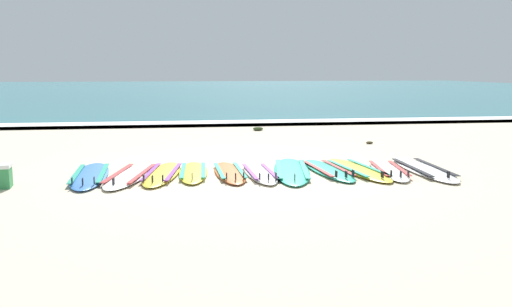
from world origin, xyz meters
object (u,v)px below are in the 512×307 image
surfboard_3 (193,172)px  surfboard_6 (292,171)px  surfboard_0 (90,175)px  surfboard_5 (260,173)px  surfboard_7 (328,170)px  surfboard_1 (130,175)px  surfboard_9 (389,170)px  surfboard_8 (358,170)px  surfboard_2 (162,174)px  surfboard_4 (230,172)px  surfboard_10 (423,169)px

surfboard_3 → surfboard_6: size_ratio=0.77×
surfboard_0 → surfboard_5: same height
surfboard_0 → surfboard_7: same height
surfboard_1 → surfboard_9: (4.61, -0.20, 0.00)m
surfboard_8 → surfboard_2: bearing=178.1°
surfboard_9 → surfboard_2: bearing=176.6°
surfboard_5 → surfboard_9: (2.36, -0.05, -0.00)m
surfboard_4 → surfboard_6: bearing=0.2°
surfboard_4 → surfboard_10: 3.56m
surfboard_5 → surfboard_3: bearing=167.2°
surfboard_7 → surfboard_9: size_ratio=1.05×
surfboard_2 → surfboard_3: same height
surfboard_7 → surfboard_8: 0.55m
surfboard_2 → surfboard_5: (1.70, -0.19, 0.00)m
surfboard_8 → surfboard_9: same height
surfboard_3 → surfboard_10: 4.21m
surfboard_5 → surfboard_7: same height
surfboard_3 → surfboard_1: bearing=-174.2°
surfboard_0 → surfboard_8: bearing=-1.9°
surfboard_7 → surfboard_10: (1.77, -0.14, -0.00)m
surfboard_3 → surfboard_7: same height
surfboard_5 → surfboard_6: bearing=14.5°
surfboard_7 → surfboard_10: 1.77m
surfboard_2 → surfboard_1: bearing=-175.8°
surfboard_9 → surfboard_10: same height
surfboard_1 → surfboard_2: size_ratio=1.08×
surfboard_4 → surfboard_8: same height
surfboard_0 → surfboard_1: same height
surfboard_1 → surfboard_5: 2.25m
surfboard_10 → surfboard_1: bearing=178.1°
surfboard_7 → surfboard_0: bearing=178.5°
surfboard_0 → surfboard_4: (2.41, -0.08, 0.00)m
surfboard_6 → surfboard_8: size_ratio=1.10×
surfboard_4 → surfboard_9: (2.88, -0.20, -0.00)m
surfboard_0 → surfboard_8: size_ratio=1.02×
surfboard_6 → surfboard_9: (1.76, -0.20, 0.00)m
surfboard_1 → surfboard_10: same height
surfboard_3 → surfboard_8: size_ratio=0.84×
surfboard_5 → surfboard_10: (3.03, -0.02, -0.00)m
surfboard_2 → surfboard_10: same height
surfboard_5 → surfboard_7: 1.27m
surfboard_5 → surfboard_6: same height
surfboard_3 → surfboard_9: same height
surfboard_4 → surfboard_7: (1.79, -0.03, -0.00)m
surfboard_4 → surfboard_9: same height
surfboard_1 → surfboard_3: (1.08, 0.11, 0.00)m
surfboard_9 → surfboard_0: bearing=176.9°
surfboard_4 → surfboard_5: same height
surfboard_10 → surfboard_2: bearing=177.4°
surfboard_0 → surfboard_6: same height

